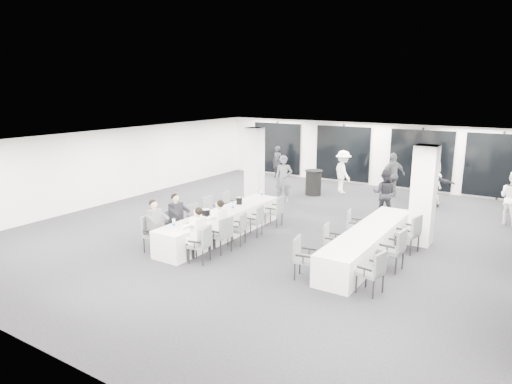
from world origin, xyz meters
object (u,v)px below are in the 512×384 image
standing_guest_g (277,160)px  chair_main_left_fourth (211,210)px  chair_main_left_mid (195,217)px  standing_guest_f (432,181)px  chair_main_left_far (230,204)px  chair_main_right_near (202,242)px  chair_main_right_mid (239,227)px  chair_side_right_near (374,270)px  banquet_table_side (368,243)px  ice_bucket_far (239,201)px  chair_side_left_mid (331,239)px  standing_guest_a (284,176)px  standing_guest_e (434,179)px  banquet_table_main (223,224)px  chair_side_right_far (411,231)px  chair_side_right_mid (395,247)px  cocktail_table (313,182)px  chair_main_left_near (152,231)px  chair_main_right_far (276,209)px  standing_guest_b (384,190)px  chair_main_right_fourth (256,219)px  chair_side_left_near (303,255)px  standing_guest_d (393,172)px  chair_side_left_far (353,223)px  ice_bucket_near (206,214)px  standing_guest_c (343,169)px  chair_main_right_second (223,232)px  chair_main_left_second (174,224)px

standing_guest_g → chair_main_left_fourth: bearing=-61.1°
chair_main_left_mid → standing_guest_f: size_ratio=0.47×
chair_main_left_far → chair_main_right_near: bearing=17.3°
chair_main_right_mid → chair_main_left_far: bearing=27.9°
chair_side_right_near → banquet_table_side: bearing=33.3°
standing_guest_f → ice_bucket_far: standing_guest_f is taller
chair_side_left_mid → standing_guest_a: size_ratio=0.43×
chair_side_right_near → standing_guest_e: (-0.67, 8.86, 0.41)m
banquet_table_side → standing_guest_g: standing_guest_g is taller
chair_main_right_near → chair_side_left_mid: chair_main_right_near is taller
banquet_table_main → standing_guest_e: standing_guest_e is taller
chair_main_right_near → standing_guest_f: size_ratio=0.49×
chair_side_right_far → standing_guest_f: size_ratio=0.54×
chair_main_left_mid → chair_side_left_mid: bearing=105.5°
chair_main_left_far → chair_main_right_near: 3.86m
chair_side_right_near → standing_guest_f: bearing=15.8°
banquet_table_main → chair_main_left_far: bearing=118.8°
chair_main_right_near → standing_guest_e: standing_guest_e is taller
chair_main_left_far → standing_guest_a: 3.17m
banquet_table_side → ice_bucket_far: size_ratio=22.59×
banquet_table_main → chair_side_right_mid: (5.06, 0.11, 0.22)m
chair_main_left_far → cocktail_table: bearing=162.8°
chair_main_left_near → chair_main_right_far: bearing=143.1°
chair_side_right_far → standing_guest_b: size_ratio=0.56×
banquet_table_main → ice_bucket_far: size_ratio=22.59×
standing_guest_f → standing_guest_g: (-7.54, 1.65, -0.08)m
chair_main_right_fourth → chair_side_right_far: (4.23, 1.02, 0.08)m
banquet_table_main → chair_side_left_near: bearing=-23.3°
standing_guest_d → standing_guest_e: bearing=123.7°
chair_main_right_fourth → chair_side_left_mid: (2.56, -0.42, -0.01)m
chair_main_left_near → chair_main_right_far: 4.13m
chair_side_left_far → ice_bucket_near: bearing=-64.6°
chair_main_right_mid → ice_bucket_far: size_ratio=4.04×
chair_main_left_mid → chair_main_left_far: chair_main_left_far is taller
chair_side_right_mid → standing_guest_b: standing_guest_b is taller
chair_side_right_far → standing_guest_c: size_ratio=0.52×
standing_guest_f → chair_side_left_mid: bearing=86.0°
chair_main_left_fourth → chair_side_right_near: size_ratio=1.03×
standing_guest_c → chair_side_right_mid: bearing=165.8°
chair_side_left_mid → ice_bucket_far: ice_bucket_far is taller
chair_side_right_near → chair_main_right_near: bearing=109.0°
chair_side_right_mid → standing_guest_g: standing_guest_g is taller
chair_main_right_second → chair_main_right_mid: (-0.01, 0.78, -0.05)m
chair_main_left_second → chair_side_left_mid: bearing=104.1°
banquet_table_side → chair_main_left_far: (-5.05, 0.85, 0.16)m
banquet_table_side → chair_side_left_near: size_ratio=5.14×
chair_main_left_fourth → chair_main_left_second: bearing=0.1°
chair_main_right_near → chair_main_right_second: 0.86m
chair_main_left_second → chair_main_right_second: chair_main_right_second is taller
chair_main_right_second → standing_guest_e: (3.54, 8.56, 0.40)m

